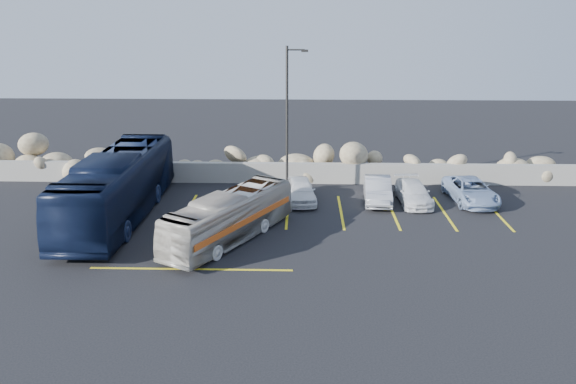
{
  "coord_description": "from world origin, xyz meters",
  "views": [
    {
      "loc": [
        3.38,
        -19.71,
        9.64
      ],
      "look_at": [
        2.71,
        4.0,
        2.0
      ],
      "focal_mm": 35.0,
      "sensor_mm": 36.0,
      "label": 1
    }
  ],
  "objects_px": {
    "vintage_bus": "(230,217)",
    "car_b": "(378,190)",
    "car_a": "(301,190)",
    "lamppost": "(288,118)",
    "car_c": "(413,193)",
    "tour_coach": "(118,186)",
    "car_d": "(471,191)"
  },
  "relations": [
    {
      "from": "car_b",
      "to": "car_c",
      "type": "height_order",
      "value": "car_b"
    },
    {
      "from": "car_c",
      "to": "car_d",
      "type": "distance_m",
      "value": 3.1
    },
    {
      "from": "car_a",
      "to": "car_c",
      "type": "bearing_deg",
      "value": -6.45
    },
    {
      "from": "lamppost",
      "to": "tour_coach",
      "type": "height_order",
      "value": "lamppost"
    },
    {
      "from": "lamppost",
      "to": "car_a",
      "type": "xyz_separation_m",
      "value": [
        0.7,
        -0.89,
        -3.68
      ]
    },
    {
      "from": "vintage_bus",
      "to": "tour_coach",
      "type": "xyz_separation_m",
      "value": [
        -5.74,
        2.69,
        0.54
      ]
    },
    {
      "from": "car_b",
      "to": "car_c",
      "type": "bearing_deg",
      "value": -1.12
    },
    {
      "from": "car_a",
      "to": "car_b",
      "type": "bearing_deg",
      "value": -4.43
    },
    {
      "from": "car_a",
      "to": "lamppost",
      "type": "bearing_deg",
      "value": 121.97
    },
    {
      "from": "vintage_bus",
      "to": "car_a",
      "type": "distance_m",
      "value": 6.22
    },
    {
      "from": "car_b",
      "to": "car_d",
      "type": "bearing_deg",
      "value": 5.18
    },
    {
      "from": "car_c",
      "to": "car_d",
      "type": "bearing_deg",
      "value": 2.48
    },
    {
      "from": "car_a",
      "to": "car_b",
      "type": "distance_m",
      "value": 4.08
    },
    {
      "from": "car_b",
      "to": "car_d",
      "type": "xyz_separation_m",
      "value": [
        4.94,
        0.12,
        -0.04
      ]
    },
    {
      "from": "vintage_bus",
      "to": "car_a",
      "type": "relative_size",
      "value": 2.13
    },
    {
      "from": "lamppost",
      "to": "car_a",
      "type": "distance_m",
      "value": 3.85
    },
    {
      "from": "vintage_bus",
      "to": "car_b",
      "type": "height_order",
      "value": "vintage_bus"
    },
    {
      "from": "lamppost",
      "to": "vintage_bus",
      "type": "distance_m",
      "value": 7.44
    },
    {
      "from": "tour_coach",
      "to": "car_c",
      "type": "xyz_separation_m",
      "value": [
        14.75,
        2.64,
        -1.06
      ]
    },
    {
      "from": "lamppost",
      "to": "car_d",
      "type": "bearing_deg",
      "value": -3.88
    },
    {
      "from": "car_c",
      "to": "car_b",
      "type": "bearing_deg",
      "value": 172.41
    },
    {
      "from": "vintage_bus",
      "to": "car_b",
      "type": "distance_m",
      "value": 9.03
    },
    {
      "from": "tour_coach",
      "to": "car_d",
      "type": "height_order",
      "value": "tour_coach"
    },
    {
      "from": "car_d",
      "to": "lamppost",
      "type": "bearing_deg",
      "value": 171.79
    },
    {
      "from": "tour_coach",
      "to": "car_b",
      "type": "bearing_deg",
      "value": 12.46
    },
    {
      "from": "tour_coach",
      "to": "car_a",
      "type": "height_order",
      "value": "tour_coach"
    },
    {
      "from": "car_a",
      "to": "car_c",
      "type": "height_order",
      "value": "car_a"
    },
    {
      "from": "car_a",
      "to": "car_d",
      "type": "xyz_separation_m",
      "value": [
        9.01,
        0.23,
        -0.01
      ]
    },
    {
      "from": "lamppost",
      "to": "car_d",
      "type": "relative_size",
      "value": 1.83
    },
    {
      "from": "tour_coach",
      "to": "car_d",
      "type": "bearing_deg",
      "value": 9.51
    },
    {
      "from": "lamppost",
      "to": "vintage_bus",
      "type": "bearing_deg",
      "value": -110.81
    },
    {
      "from": "lamppost",
      "to": "car_b",
      "type": "relative_size",
      "value": 2.05
    }
  ]
}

